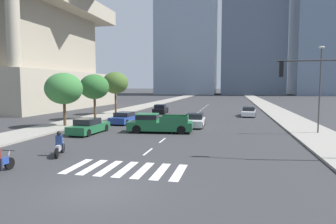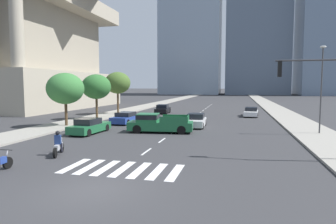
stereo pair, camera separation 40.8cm
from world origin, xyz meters
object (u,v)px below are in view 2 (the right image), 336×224
Objects in this scene: street_tree_second at (96,87)px; street_tree_nearest at (65,89)px; motorcycle_trailing at (58,145)px; sedan_blue_1 at (126,118)px; sedan_black_0 at (163,109)px; traffic_signal_near at (319,87)px; pickup_truck at (157,123)px; sedan_white_2 at (251,112)px; street_tree_third at (118,83)px; sedan_green_4 at (89,126)px; sedan_white_3 at (196,121)px; street_lamp_east at (322,83)px.

street_tree_nearest is at bearing -90.00° from street_tree_second.
motorcycle_trailing is 15.21m from sedan_blue_1.
sedan_black_0 is at bearing -0.85° from sedan_blue_1.
street_tree_nearest is (-21.16, 8.91, -0.22)m from traffic_signal_near.
traffic_signal_near is at bearing 140.05° from pickup_truck.
street_tree_third is at bearing -80.24° from sedan_white_2.
pickup_truck reaches higher than sedan_blue_1.
sedan_green_4 is at bearing -75.56° from street_tree_third.
sedan_green_4 is at bearing -33.76° from sedan_white_2.
sedan_black_0 reaches higher than sedan_blue_1.
sedan_blue_1 is at bearing 39.65° from street_tree_nearest.
pickup_truck reaches higher than sedan_green_4.
sedan_black_0 is 14.98m from sedan_white_3.
motorcycle_trailing is 0.42× the size of sedan_blue_1.
sedan_white_3 is 10.54m from sedan_green_4.
sedan_white_2 is 19.22m from street_tree_third.
street_lamp_east is at bearing -104.98° from traffic_signal_near.
sedan_green_4 is at bearing 171.73° from sedan_black_0.
street_tree_nearest is at bearing 156.63° from sedan_black_0.
street_tree_second reaches higher than sedan_blue_1.
street_tree_nearest is 6.71m from street_tree_second.
sedan_black_0 is at bearing -83.14° from pickup_truck.
sedan_black_0 is 11.83m from street_tree_second.
sedan_white_3 is 0.81× the size of street_tree_nearest.
street_lamp_east is 1.38× the size of street_tree_nearest.
street_lamp_east is at bearing -96.63° from sedan_blue_1.
sedan_black_0 reaches higher than sedan_white_2.
sedan_green_4 is 18.16m from traffic_signal_near.
street_lamp_east is at bearing 1.25° from street_tree_nearest.
pickup_truck is at bearing -172.45° from street_lamp_east.
pickup_truck is at bearing -34.34° from sedan_white_3.
street_tree_third is at bearing -61.78° from pickup_truck.
motorcycle_trailing is 15.31m from traffic_signal_near.
sedan_white_3 is at bearing -129.27° from pickup_truck.
street_lamp_east is 26.95m from street_tree_third.
sedan_white_2 is 15.87m from street_lamp_east.
pickup_truck is 1.23× the size of sedan_blue_1.
sedan_white_3 reaches higher than sedan_green_4.
street_lamp_east is at bearing -135.12° from sedan_black_0.
street_tree_second is at bearing -36.44° from traffic_signal_near.
traffic_signal_near is 0.79× the size of street_lamp_east.
street_tree_second is at bearing -107.06° from sedan_white_3.
traffic_signal_near is at bearing -100.54° from motorcycle_trailing.
motorcycle_trailing reaches higher than sedan_blue_1.
sedan_black_0 is 0.93× the size of sedan_green_4.
sedan_blue_1 is 6.54m from street_tree_second.
street_tree_nearest reaches higher than sedan_blue_1.
traffic_signal_near reaches higher than street_tree_second.
pickup_truck is 10.47m from street_tree_nearest.
sedan_blue_1 is 17.69m from sedan_white_2.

